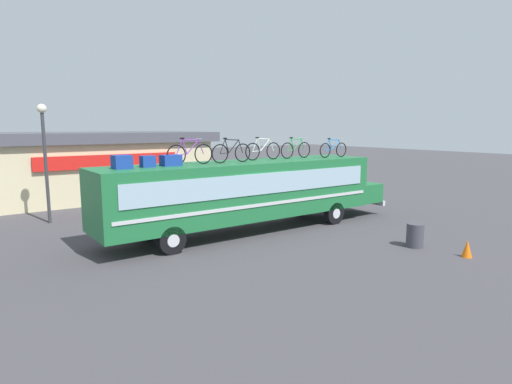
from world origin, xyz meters
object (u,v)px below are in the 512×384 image
object	(u,v)px
rooftop_bicycle_5	(333,149)
trash_bin	(415,235)
bus	(249,190)
luggage_bag_2	(148,161)
rooftop_bicycle_2	(231,152)
traffic_cone	(467,249)
rooftop_bicycle_4	(296,149)
rooftop_bicycle_1	(190,153)
street_lamp	(44,146)
luggage_bag_3	(171,160)
rooftop_bicycle_3	(263,150)
luggage_bag_1	(122,162)

from	to	relation	value
rooftop_bicycle_5	trash_bin	distance (m)	5.75
bus	luggage_bag_2	size ratio (longest dim) A/B	28.70
luggage_bag_2	rooftop_bicycle_2	bearing A→B (deg)	-2.24
traffic_cone	rooftop_bicycle_4	bearing A→B (deg)	98.43
rooftop_bicycle_1	street_lamp	size ratio (longest dim) A/B	0.36
luggage_bag_3	street_lamp	xyz separation A→B (m)	(-2.92, 6.30, 0.36)
rooftop_bicycle_3	trash_bin	world-z (taller)	rooftop_bicycle_3
rooftop_bicycle_3	traffic_cone	size ratio (longest dim) A/B	3.12
rooftop_bicycle_1	traffic_cone	bearing A→B (deg)	-48.33
rooftop_bicycle_3	trash_bin	size ratio (longest dim) A/B	2.14
luggage_bag_2	rooftop_bicycle_4	world-z (taller)	rooftop_bicycle_4
luggage_bag_1	rooftop_bicycle_2	distance (m)	4.19
bus	luggage_bag_2	world-z (taller)	luggage_bag_2
luggage_bag_3	rooftop_bicycle_3	world-z (taller)	rooftop_bicycle_3
luggage_bag_2	rooftop_bicycle_5	world-z (taller)	rooftop_bicycle_5
rooftop_bicycle_3	traffic_cone	world-z (taller)	rooftop_bicycle_3
rooftop_bicycle_1	rooftop_bicycle_2	size ratio (longest dim) A/B	1.05
luggage_bag_1	street_lamp	size ratio (longest dim) A/B	0.11
rooftop_bicycle_2	rooftop_bicycle_4	size ratio (longest dim) A/B	1.04
luggage_bag_2	trash_bin	world-z (taller)	luggage_bag_2
luggage_bag_2	rooftop_bicycle_3	bearing A→B (deg)	2.97
bus	luggage_bag_1	xyz separation A→B (m)	(-5.07, 0.04, 1.36)
luggage_bag_1	traffic_cone	xyz separation A→B (m)	(8.76, -7.05, -2.76)
rooftop_bicycle_2	traffic_cone	bearing A→B (deg)	-56.54
rooftop_bicycle_2	traffic_cone	world-z (taller)	rooftop_bicycle_2
traffic_cone	trash_bin	bearing A→B (deg)	100.58
rooftop_bicycle_5	trash_bin	world-z (taller)	rooftop_bicycle_5
luggage_bag_3	traffic_cone	distance (m)	10.34
rooftop_bicycle_2	rooftop_bicycle_4	bearing A→B (deg)	5.07
luggage_bag_1	rooftop_bicycle_4	world-z (taller)	rooftop_bicycle_4
rooftop_bicycle_1	rooftop_bicycle_4	bearing A→B (deg)	2.14
rooftop_bicycle_3	trash_bin	distance (m)	6.74
street_lamp	luggage_bag_3	bearing A→B (deg)	-65.13
rooftop_bicycle_4	trash_bin	xyz separation A→B (m)	(0.75, -5.53, -2.79)
luggage_bag_2	rooftop_bicycle_3	distance (m)	5.10
street_lamp	trash_bin	bearing A→B (deg)	-50.55
rooftop_bicycle_1	rooftop_bicycle_4	xyz separation A→B (m)	(5.20, 0.19, -0.02)
luggage_bag_1	rooftop_bicycle_2	xyz separation A→B (m)	(4.18, -0.12, 0.18)
bus	luggage_bag_3	xyz separation A→B (m)	(-3.32, 0.08, 1.33)
rooftop_bicycle_4	rooftop_bicycle_3	bearing A→B (deg)	177.28
luggage_bag_2	traffic_cone	size ratio (longest dim) A/B	0.81
traffic_cone	street_lamp	distance (m)	16.95
rooftop_bicycle_2	luggage_bag_1	bearing A→B (deg)	178.37
rooftop_bicycle_2	trash_bin	distance (m)	7.30
rooftop_bicycle_3	rooftop_bicycle_4	xyz separation A→B (m)	(1.71, -0.08, -0.01)
luggage_bag_1	rooftop_bicycle_4	size ratio (longest dim) A/B	0.34
trash_bin	traffic_cone	world-z (taller)	trash_bin
rooftop_bicycle_4	trash_bin	distance (m)	6.24
rooftop_bicycle_3	trash_bin	bearing A→B (deg)	-66.29
bus	rooftop_bicycle_4	world-z (taller)	rooftop_bicycle_4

